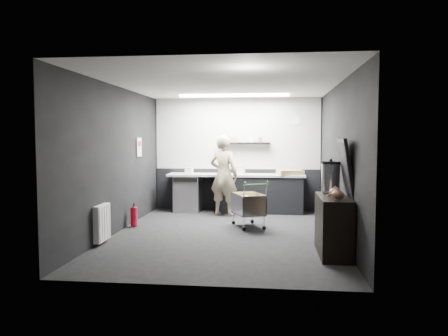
# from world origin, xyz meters

# --- Properties ---
(floor) EXTENTS (5.50, 5.50, 0.00)m
(floor) POSITION_xyz_m (0.00, 0.00, 0.00)
(floor) COLOR black
(floor) RESTS_ON ground
(ceiling) EXTENTS (5.50, 5.50, 0.00)m
(ceiling) POSITION_xyz_m (0.00, 0.00, 2.70)
(ceiling) COLOR white
(ceiling) RESTS_ON wall_back
(wall_back) EXTENTS (5.50, 0.00, 5.50)m
(wall_back) POSITION_xyz_m (0.00, 2.75, 1.35)
(wall_back) COLOR black
(wall_back) RESTS_ON floor
(wall_front) EXTENTS (5.50, 0.00, 5.50)m
(wall_front) POSITION_xyz_m (0.00, -2.75, 1.35)
(wall_front) COLOR black
(wall_front) RESTS_ON floor
(wall_left) EXTENTS (0.00, 5.50, 5.50)m
(wall_left) POSITION_xyz_m (-2.00, 0.00, 1.35)
(wall_left) COLOR black
(wall_left) RESTS_ON floor
(wall_right) EXTENTS (0.00, 5.50, 5.50)m
(wall_right) POSITION_xyz_m (2.00, 0.00, 1.35)
(wall_right) COLOR black
(wall_right) RESTS_ON floor
(kitchen_wall_panel) EXTENTS (3.95, 0.02, 1.70)m
(kitchen_wall_panel) POSITION_xyz_m (0.00, 2.73, 1.85)
(kitchen_wall_panel) COLOR #B8B8B4
(kitchen_wall_panel) RESTS_ON wall_back
(dado_panel) EXTENTS (3.95, 0.02, 1.00)m
(dado_panel) POSITION_xyz_m (0.00, 2.73, 0.50)
(dado_panel) COLOR black
(dado_panel) RESTS_ON wall_back
(floating_shelf) EXTENTS (1.20, 0.22, 0.04)m
(floating_shelf) POSITION_xyz_m (0.20, 2.62, 1.62)
(floating_shelf) COLOR black
(floating_shelf) RESTS_ON wall_back
(wall_clock) EXTENTS (0.20, 0.03, 0.20)m
(wall_clock) POSITION_xyz_m (1.40, 2.72, 2.15)
(wall_clock) COLOR white
(wall_clock) RESTS_ON wall_back
(poster) EXTENTS (0.02, 0.30, 0.40)m
(poster) POSITION_xyz_m (-1.98, 1.30, 1.55)
(poster) COLOR silver
(poster) RESTS_ON wall_left
(poster_red_band) EXTENTS (0.02, 0.22, 0.10)m
(poster_red_band) POSITION_xyz_m (-1.98, 1.30, 1.62)
(poster_red_band) COLOR red
(poster_red_band) RESTS_ON poster
(radiator) EXTENTS (0.10, 0.50, 0.60)m
(radiator) POSITION_xyz_m (-1.94, -0.90, 0.35)
(radiator) COLOR white
(radiator) RESTS_ON wall_left
(ceiling_strip) EXTENTS (2.40, 0.20, 0.04)m
(ceiling_strip) POSITION_xyz_m (0.00, 1.85, 2.67)
(ceiling_strip) COLOR white
(ceiling_strip) RESTS_ON ceiling
(prep_counter) EXTENTS (3.20, 0.61, 0.90)m
(prep_counter) POSITION_xyz_m (0.14, 2.42, 0.46)
(prep_counter) COLOR black
(prep_counter) RESTS_ON floor
(person) EXTENTS (0.77, 0.62, 1.81)m
(person) POSITION_xyz_m (-0.24, 1.97, 0.91)
(person) COLOR beige
(person) RESTS_ON floor
(shopping_cart) EXTENTS (0.77, 1.00, 0.90)m
(shopping_cart) POSITION_xyz_m (0.38, 0.72, 0.42)
(shopping_cart) COLOR silver
(shopping_cart) RESTS_ON floor
(sideboard) EXTENTS (0.50, 1.17, 1.75)m
(sideboard) POSITION_xyz_m (1.77, -1.11, 0.56)
(sideboard) COLOR black
(sideboard) RESTS_ON floor
(fire_extinguisher) EXTENTS (0.14, 0.14, 0.45)m
(fire_extinguisher) POSITION_xyz_m (-1.85, 0.50, 0.22)
(fire_extinguisher) COLOR red
(fire_extinguisher) RESTS_ON floor
(cardboard_box) EXTENTS (0.65, 0.55, 0.11)m
(cardboard_box) POSITION_xyz_m (1.26, 2.37, 0.96)
(cardboard_box) COLOR #A18B56
(cardboard_box) RESTS_ON prep_counter
(pink_tub) EXTENTS (0.20, 0.20, 0.20)m
(pink_tub) POSITION_xyz_m (0.12, 2.42, 1.00)
(pink_tub) COLOR silver
(pink_tub) RESTS_ON prep_counter
(white_container) EXTENTS (0.19, 0.16, 0.15)m
(white_container) POSITION_xyz_m (-1.11, 2.37, 0.97)
(white_container) COLOR white
(white_container) RESTS_ON prep_counter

